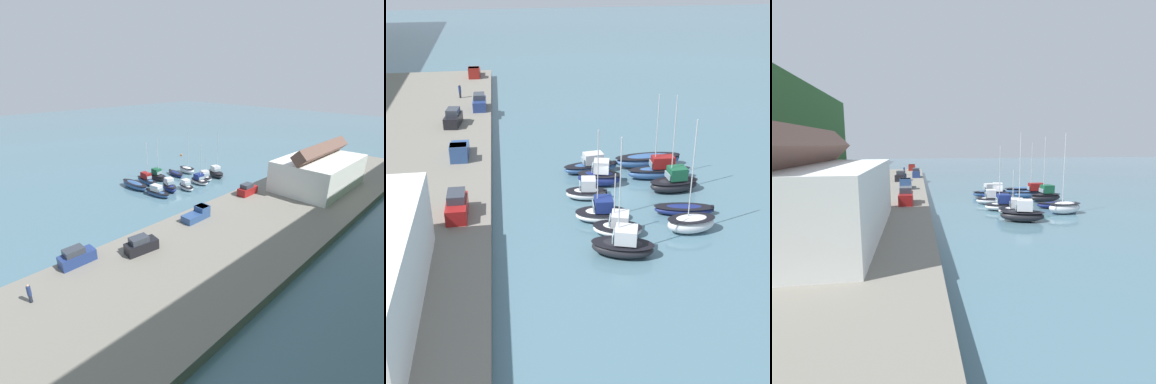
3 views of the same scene
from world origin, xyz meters
The scene contains 18 objects.
ground_plane centered at (0.00, 0.00, 0.00)m, with size 320.00×320.00×0.00m, color slate.
moored_boat_0 centered at (-11.76, 1.18, 0.96)m, with size 3.84×5.66×10.26m.
moored_boat_1 centered at (-8.30, 0.87, 0.75)m, with size 3.47×4.82×5.80m.
moored_boat_2 centered at (-5.46, 1.81, 0.81)m, with size 2.81×4.93×8.74m.
moored_boat_3 centered at (-0.85, 2.43, 0.78)m, with size 2.60×4.36×2.18m.
moored_boat_4 centered at (2.16, 0.59, 1.03)m, with size 3.16×4.94×2.79m.
moored_boat_5 centered at (5.63, 0.89, 0.80)m, with size 2.75×6.31×2.25m.
moored_boat_6 centered at (-8.82, -5.61, 0.87)m, with size 2.36×4.46×10.42m.
moored_boat_7 centered at (-5.51, -6.11, 0.51)m, with size 2.71×5.88×0.95m.
moored_boat_8 centered at (-0.49, -6.73, 1.00)m, with size 2.51×5.23×10.14m.
moored_boat_9 centered at (2.90, -6.16, 0.95)m, with size 2.07×6.97×9.37m.
moored_boat_10 centered at (6.36, -5.77, 0.78)m, with size 2.67×7.74×1.47m.
parked_car_0 centered at (27.95, 13.46, 2.18)m, with size 4.20×1.81×2.16m.
parked_car_1 centered at (20.91, 16.73, 2.18)m, with size 4.39×2.32×2.16m.
parked_car_2 centered at (-5.08, 14.77, 2.18)m, with size 4.20×1.80×2.16m.
pickup_truck_0 centered at (8.98, 15.32, 2.08)m, with size 4.74×2.03×1.90m.
pickup_truck_1 centered at (47.91, 14.78, 2.08)m, with size 4.73×2.00×1.90m.
person_on_quay centered at (34.24, 16.54, 2.36)m, with size 0.40×0.40×2.14m.
Camera 2 is at (-48.30, 10.27, 23.65)m, focal length 50.00 mm.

